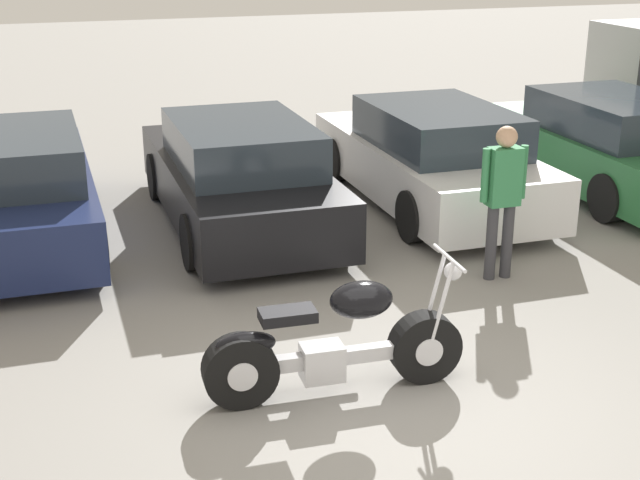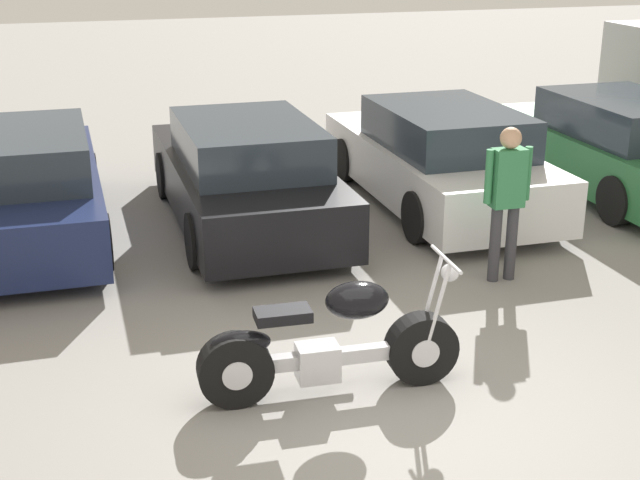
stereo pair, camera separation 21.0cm
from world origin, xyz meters
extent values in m
plane|color=gray|center=(0.00, 0.00, 0.00)|extent=(60.00, 60.00, 0.00)
cylinder|color=black|center=(0.37, 0.50, 0.30)|extent=(0.61, 0.22, 0.60)
cylinder|color=silver|center=(0.37, 0.50, 0.30)|extent=(0.25, 0.23, 0.24)
cylinder|color=black|center=(-1.19, 0.56, 0.30)|extent=(0.61, 0.22, 0.60)
cylinder|color=silver|center=(-1.19, 0.56, 0.30)|extent=(0.25, 0.23, 0.24)
cube|color=silver|center=(-0.41, 0.53, 0.32)|extent=(1.19, 0.16, 0.12)
cube|color=silver|center=(-0.52, 0.54, 0.29)|extent=(0.35, 0.25, 0.30)
ellipsoid|color=black|center=(-0.19, 0.52, 0.80)|extent=(0.53, 0.37, 0.30)
cube|color=black|center=(-0.80, 0.55, 0.74)|extent=(0.45, 0.26, 0.09)
ellipsoid|color=black|center=(-1.14, 0.56, 0.53)|extent=(0.49, 0.22, 0.20)
cylinder|color=silver|center=(0.45, 0.41, 0.69)|extent=(0.22, 0.04, 0.78)
cylinder|color=silver|center=(0.46, 0.59, 0.69)|extent=(0.22, 0.04, 0.78)
cylinder|color=silver|center=(0.55, 0.49, 1.08)|extent=(0.06, 0.62, 0.03)
sphere|color=silver|center=(0.59, 0.49, 0.96)|extent=(0.15, 0.15, 0.15)
cylinder|color=silver|center=(-0.73, 0.68, 0.20)|extent=(1.19, 0.13, 0.08)
cube|color=#19234C|center=(-2.84, 5.21, 0.50)|extent=(1.76, 4.47, 0.68)
cube|color=#28333D|center=(-2.84, 4.94, 1.11)|extent=(1.55, 2.33, 0.52)
cylinder|color=black|center=(-2.02, 6.59, 0.32)|extent=(0.20, 0.63, 0.63)
cylinder|color=black|center=(-2.02, 3.82, 0.32)|extent=(0.20, 0.63, 0.63)
cube|color=black|center=(-0.19, 4.97, 0.50)|extent=(1.76, 4.47, 0.68)
cube|color=#28333D|center=(-0.19, 4.70, 1.11)|extent=(1.55, 2.33, 0.52)
cylinder|color=black|center=(-1.01, 6.36, 0.32)|extent=(0.20, 0.63, 0.63)
cylinder|color=black|center=(0.63, 6.36, 0.32)|extent=(0.20, 0.63, 0.63)
cylinder|color=black|center=(-1.01, 3.59, 0.32)|extent=(0.20, 0.63, 0.63)
cylinder|color=black|center=(0.63, 3.59, 0.32)|extent=(0.20, 0.63, 0.63)
cube|color=white|center=(2.46, 5.06, 0.50)|extent=(1.76, 4.47, 0.68)
cube|color=#28333D|center=(2.46, 4.79, 1.11)|extent=(1.55, 2.33, 0.52)
cylinder|color=black|center=(1.64, 6.44, 0.32)|extent=(0.20, 0.63, 0.63)
cylinder|color=black|center=(3.28, 6.44, 0.32)|extent=(0.20, 0.63, 0.63)
cylinder|color=black|center=(1.64, 3.67, 0.32)|extent=(0.20, 0.63, 0.63)
cylinder|color=black|center=(3.28, 3.67, 0.32)|extent=(0.20, 0.63, 0.63)
cube|color=#286B38|center=(5.11, 4.98, 0.50)|extent=(1.76, 4.47, 0.68)
cube|color=#28333D|center=(5.11, 4.71, 1.11)|extent=(1.55, 2.33, 0.52)
cylinder|color=black|center=(4.29, 6.36, 0.32)|extent=(0.20, 0.63, 0.63)
cylinder|color=black|center=(5.94, 6.36, 0.32)|extent=(0.20, 0.63, 0.63)
cylinder|color=black|center=(4.29, 3.59, 0.32)|extent=(0.20, 0.63, 0.63)
cylinder|color=black|center=(6.82, 7.25, 0.45)|extent=(0.24, 0.91, 0.91)
cylinder|color=#38383D|center=(1.96, 2.33, 0.41)|extent=(0.12, 0.12, 0.82)
cylinder|color=#38383D|center=(2.15, 2.33, 0.41)|extent=(0.12, 0.12, 0.82)
cube|color=#337F4C|center=(2.05, 2.33, 1.13)|extent=(0.34, 0.20, 0.62)
cylinder|color=#337F4C|center=(1.83, 2.33, 1.16)|extent=(0.08, 0.08, 0.57)
cylinder|color=#337F4C|center=(2.27, 2.33, 1.16)|extent=(0.08, 0.08, 0.57)
sphere|color=tan|center=(2.05, 2.33, 1.55)|extent=(0.22, 0.22, 0.22)
camera|label=1|loc=(-2.50, -5.56, 3.65)|focal=50.00mm
camera|label=2|loc=(-2.30, -5.62, 3.65)|focal=50.00mm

